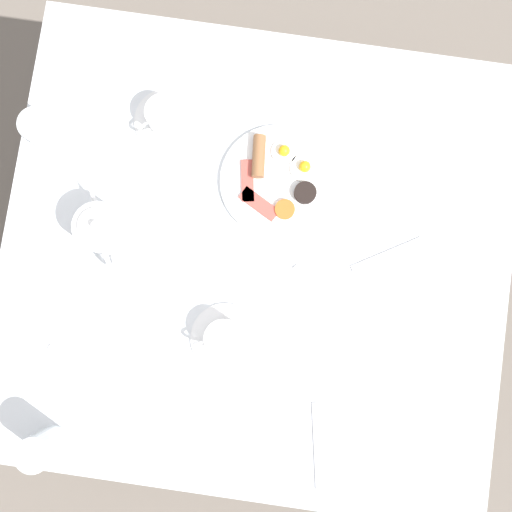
# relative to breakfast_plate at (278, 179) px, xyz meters

# --- Properties ---
(ground_plane) EXTENTS (8.00, 8.00, 0.00)m
(ground_plane) POSITION_rel_breakfast_plate_xyz_m (0.18, -0.02, -0.75)
(ground_plane) COLOR #70665B
(table) EXTENTS (1.05, 1.14, 0.74)m
(table) POSITION_rel_breakfast_plate_xyz_m (0.18, -0.02, -0.07)
(table) COLOR silver
(table) RESTS_ON ground_plane
(breakfast_plate) EXTENTS (0.26, 0.26, 0.04)m
(breakfast_plate) POSITION_rel_breakfast_plate_xyz_m (0.00, 0.00, 0.00)
(breakfast_plate) COLOR white
(breakfast_plate) RESTS_ON table
(teapot_near) EXTENTS (0.18, 0.11, 0.13)m
(teapot_near) POSITION_rel_breakfast_plate_xyz_m (0.17, -0.36, 0.04)
(teapot_near) COLOR white
(teapot_near) RESTS_ON table
(teacup_with_saucer_left) EXTENTS (0.15, 0.15, 0.07)m
(teacup_with_saucer_left) POSITION_rel_breakfast_plate_xyz_m (0.37, -0.07, 0.02)
(teacup_with_saucer_left) COLOR white
(teacup_with_saucer_left) RESTS_ON table
(teacup_with_saucer_right) EXTENTS (0.15, 0.15, 0.07)m
(teacup_with_saucer_right) POSITION_rel_breakfast_plate_xyz_m (-0.10, -0.27, 0.02)
(teacup_with_saucer_right) COLOR white
(teacup_with_saucer_right) RESTS_ON table
(water_glass_tall) EXTENTS (0.07, 0.07, 0.12)m
(water_glass_tall) POSITION_rel_breakfast_plate_xyz_m (-0.02, -0.52, 0.05)
(water_glass_tall) COLOR white
(water_glass_tall) RESTS_ON table
(water_glass_short) EXTENTS (0.07, 0.07, 0.13)m
(water_glass_short) POSITION_rel_breakfast_plate_xyz_m (0.64, -0.40, 0.05)
(water_glass_short) COLOR white
(water_glass_short) RESTS_ON table
(fork_by_plate) EXTENTS (0.10, 0.15, 0.00)m
(fork_by_plate) POSITION_rel_breakfast_plate_xyz_m (0.13, 0.26, -0.01)
(fork_by_plate) COLOR silver
(fork_by_plate) RESTS_ON table
(knife_by_plate) EXTENTS (0.07, 0.20, 0.00)m
(knife_by_plate) POSITION_rel_breakfast_plate_xyz_m (0.47, -0.35, -0.01)
(knife_by_plate) COLOR silver
(knife_by_plate) RESTS_ON table
(spoon_for_tea) EXTENTS (0.11, 0.12, 0.00)m
(spoon_for_tea) POSITION_rel_breakfast_plate_xyz_m (0.24, 0.12, -0.01)
(spoon_for_tea) COLOR silver
(spoon_for_tea) RESTS_ON table
(fork_spare) EXTENTS (0.18, 0.05, 0.00)m
(fork_spare) POSITION_rel_breakfast_plate_xyz_m (0.57, 0.17, -0.01)
(fork_spare) COLOR silver
(fork_spare) RESTS_ON table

